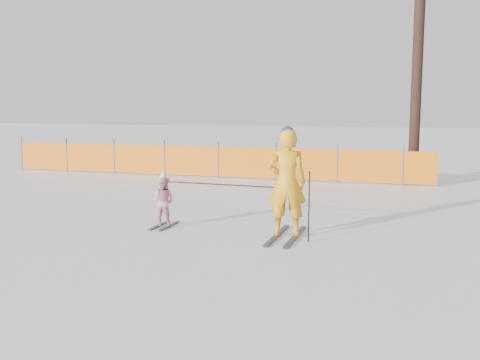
# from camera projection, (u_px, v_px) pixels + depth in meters

# --- Properties ---
(ground) EXTENTS (120.00, 120.00, 0.00)m
(ground) POSITION_uv_depth(u_px,v_px,m) (232.00, 237.00, 9.81)
(ground) COLOR white
(ground) RESTS_ON ground
(adult) EXTENTS (0.79, 1.67, 2.04)m
(adult) POSITION_uv_depth(u_px,v_px,m) (287.00, 182.00, 9.70)
(adult) COLOR black
(adult) RESTS_ON ground
(child) EXTENTS (0.50, 0.88, 1.16)m
(child) POSITION_uv_depth(u_px,v_px,m) (163.00, 200.00, 10.64)
(child) COLOR black
(child) RESTS_ON ground
(ski_poles) EXTENTS (2.87, 0.35, 1.26)m
(ski_poles) POSITION_uv_depth(u_px,v_px,m) (252.00, 192.00, 9.89)
(ski_poles) COLOR black
(ski_poles) RESTS_ON ground
(safety_fence) EXTENTS (15.04, 0.06, 1.25)m
(safety_fence) POSITION_uv_depth(u_px,v_px,m) (203.00, 161.00, 18.28)
(safety_fence) COLOR #595960
(safety_fence) RESTS_ON ground
(tree_trunks) EXTENTS (3.89, 2.01, 6.37)m
(tree_trunks) POSITION_uv_depth(u_px,v_px,m) (457.00, 90.00, 17.08)
(tree_trunks) COLOR black
(tree_trunks) RESTS_ON ground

